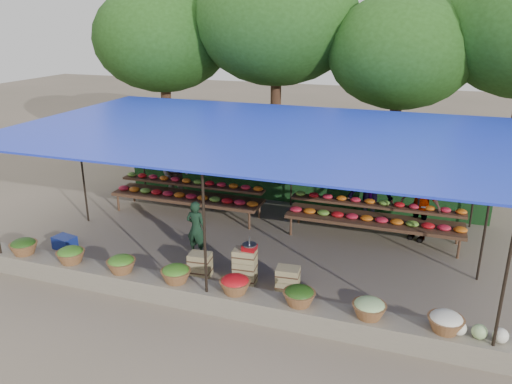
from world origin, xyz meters
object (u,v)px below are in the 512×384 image
(vendor_seated, at_px, (196,228))
(blue_crate_front, at_px, (12,257))
(blue_crate_back, at_px, (65,243))
(crate_counter, at_px, (244,270))
(weighing_scale, at_px, (249,247))

(vendor_seated, distance_m, blue_crate_front, 4.09)
(blue_crate_front, distance_m, blue_crate_back, 1.17)
(vendor_seated, height_order, blue_crate_front, vendor_seated)
(crate_counter, distance_m, blue_crate_front, 5.22)
(vendor_seated, relative_size, blue_crate_front, 2.57)
(crate_counter, xyz_separation_m, weighing_scale, (0.13, -0.00, 0.53))
(weighing_scale, bearing_deg, crate_counter, 180.00)
(weighing_scale, xyz_separation_m, blue_crate_back, (-4.67, 0.15, -0.69))
(weighing_scale, relative_size, blue_crate_back, 0.61)
(weighing_scale, height_order, blue_crate_back, weighing_scale)
(crate_counter, height_order, blue_crate_back, crate_counter)
(vendor_seated, bearing_deg, crate_counter, 152.27)
(weighing_scale, distance_m, blue_crate_back, 4.72)
(crate_counter, bearing_deg, blue_crate_back, 178.15)
(blue_crate_front, bearing_deg, blue_crate_back, 55.03)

